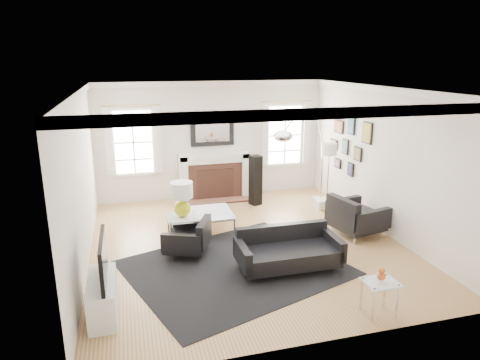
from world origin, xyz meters
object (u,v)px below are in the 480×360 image
object	(u,v)px
gourd_lamp	(182,197)
arc_floor_lamp	(305,159)
sofa	(287,251)
armchair_left	(190,238)
armchair_right	(355,217)
fireplace	(214,177)
coffee_table	(208,214)

from	to	relation	value
gourd_lamp	arc_floor_lamp	world-z (taller)	arc_floor_lamp
sofa	armchair_left	bearing A→B (deg)	147.48
armchair_left	armchair_right	world-z (taller)	armchair_right
sofa	armchair_right	bearing A→B (deg)	28.82
armchair_right	arc_floor_lamp	distance (m)	1.53
armchair_left	arc_floor_lamp	size ratio (longest dim) A/B	0.41
fireplace	sofa	size ratio (longest dim) A/B	1.02
armchair_right	arc_floor_lamp	xyz separation A→B (m)	(-0.65, 1.01, 0.96)
armchair_right	gourd_lamp	distance (m)	3.34
arc_floor_lamp	armchair_left	bearing A→B (deg)	-157.65
fireplace	coffee_table	world-z (taller)	fireplace
gourd_lamp	sofa	bearing A→B (deg)	-38.21
sofa	armchair_right	distance (m)	2.00
armchair_left	gourd_lamp	size ratio (longest dim) A/B	1.58
coffee_table	arc_floor_lamp	xyz separation A→B (m)	(2.06, 0.15, 0.93)
fireplace	gourd_lamp	world-z (taller)	gourd_lamp
coffee_table	arc_floor_lamp	distance (m)	2.27
sofa	coffee_table	size ratio (longest dim) A/B	1.79
armchair_right	coffee_table	size ratio (longest dim) A/B	1.18
armchair_left	coffee_table	world-z (taller)	armchair_left
fireplace	sofa	distance (m)	3.92
armchair_left	sofa	bearing A→B (deg)	-32.52
arc_floor_lamp	armchair_right	bearing A→B (deg)	-57.24
armchair_right	coffee_table	world-z (taller)	armchair_right
armchair_left	armchair_right	bearing A→B (deg)	0.74
coffee_table	gourd_lamp	distance (m)	1.02
gourd_lamp	arc_floor_lamp	distance (m)	2.76
armchair_left	coffee_table	bearing A→B (deg)	61.37
armchair_right	gourd_lamp	world-z (taller)	gourd_lamp
sofa	gourd_lamp	size ratio (longest dim) A/B	2.65
fireplace	armchair_right	distance (m)	3.63
armchair_right	arc_floor_lamp	size ratio (longest dim) A/B	0.45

